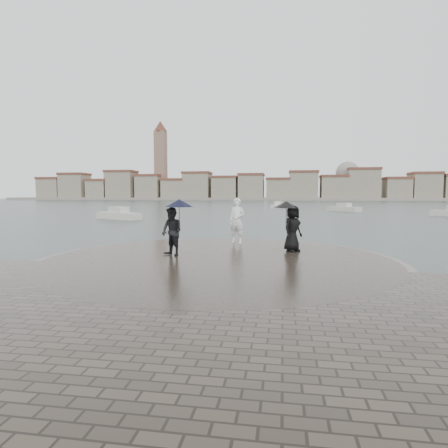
# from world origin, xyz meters

# --- Properties ---
(ground) EXTENTS (400.00, 400.00, 0.00)m
(ground) POSITION_xyz_m (0.00, 0.00, 0.00)
(ground) COLOR #2B3835
(ground) RESTS_ON ground
(quay_back) EXTENTS (16.00, 16.00, 0.36)m
(quay_back) POSITION_xyz_m (0.00, -6.00, 0.18)
(quay_back) COLOR #2D261E
(quay_back) RESTS_ON ground
(kerb_ring) EXTENTS (12.50, 12.50, 0.32)m
(kerb_ring) POSITION_xyz_m (0.00, 3.50, 0.16)
(kerb_ring) COLOR gray
(kerb_ring) RESTS_ON ground
(quay_tip) EXTENTS (11.90, 11.90, 0.36)m
(quay_tip) POSITION_xyz_m (0.00, 3.50, 0.18)
(quay_tip) COLOR #2D261E
(quay_tip) RESTS_ON ground
(statue) EXTENTS (0.86, 0.69, 2.05)m
(statue) POSITION_xyz_m (0.16, 7.56, 1.39)
(statue) COLOR white
(statue) RESTS_ON quay_tip
(visitor_left) EXTENTS (1.30, 1.13, 2.04)m
(visitor_left) POSITION_xyz_m (-1.68, 3.80, 1.47)
(visitor_left) COLOR black
(visitor_left) RESTS_ON quay_tip
(visitor_right) EXTENTS (1.26, 1.13, 1.95)m
(visitor_right) POSITION_xyz_m (2.53, 5.49, 1.47)
(visitor_right) COLOR black
(visitor_right) RESTS_ON quay_tip
(far_skyline) EXTENTS (260.00, 20.00, 37.00)m
(far_skyline) POSITION_xyz_m (-6.29, 160.71, 5.61)
(far_skyline) COLOR gray
(far_skyline) RESTS_ON ground
(boats) EXTENTS (42.55, 38.85, 1.50)m
(boats) POSITION_xyz_m (5.14, 44.45, 0.38)
(boats) COLOR beige
(boats) RESTS_ON ground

